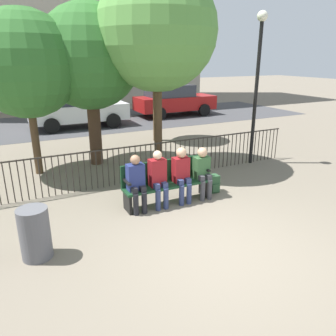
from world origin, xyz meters
TOP-DOWN VIEW (x-y plane):
  - ground_plane at (0.00, 0.00)m, footprint 80.00×80.00m
  - park_bench at (0.00, 2.07)m, footprint 1.95×0.45m
  - seated_person_0 at (-0.73, 1.94)m, footprint 0.34×0.39m
  - seated_person_1 at (-0.25, 1.94)m, footprint 0.34×0.39m
  - seated_person_2 at (0.30, 1.94)m, footprint 0.34×0.39m
  - seated_person_3 at (0.82, 1.94)m, footprint 0.34×0.39m
  - backpack at (1.21, 2.08)m, footprint 0.27×0.26m
  - fence_railing at (-0.02, 3.49)m, footprint 9.01×0.03m
  - tree_0 at (2.09, 7.19)m, footprint 1.93×1.93m
  - tree_1 at (0.85, 4.34)m, footprint 3.07×3.07m
  - tree_2 at (-0.65, 5.42)m, footprint 2.79×2.79m
  - tree_3 at (-2.28, 5.27)m, footprint 2.62×2.62m
  - lamp_post at (3.46, 3.45)m, footprint 0.28×0.28m
  - street_surface at (0.00, 12.00)m, footprint 24.00×6.00m
  - parked_car_0 at (-0.06, 11.00)m, footprint 4.20×1.94m
  - parked_car_1 at (5.19, 11.83)m, footprint 4.20×1.94m
  - trash_bin at (-2.73, 1.10)m, footprint 0.47×0.47m

SIDE VIEW (x-z plane):
  - ground_plane at x=0.00m, z-range 0.00..0.00m
  - street_surface at x=0.00m, z-range 0.00..0.01m
  - backpack at x=1.21m, z-range 0.00..0.41m
  - trash_bin at x=-2.73m, z-range 0.00..0.84m
  - park_bench at x=0.00m, z-range 0.04..0.96m
  - fence_railing at x=-0.02m, z-range 0.08..1.03m
  - seated_person_3 at x=0.82m, z-range 0.08..1.23m
  - seated_person_0 at x=-0.73m, z-range 0.07..1.25m
  - seated_person_1 at x=-0.25m, z-range 0.07..1.28m
  - seated_person_2 at x=0.30m, z-range 0.08..1.29m
  - parked_car_0 at x=-0.06m, z-range 0.03..1.65m
  - parked_car_1 at x=5.19m, z-range 0.03..1.65m
  - lamp_post at x=3.46m, z-range 0.62..4.76m
  - tree_3 at x=-2.28m, z-range 0.75..4.89m
  - tree_0 at x=2.09m, z-range 0.95..4.87m
  - tree_2 at x=-0.65m, z-range 0.78..5.16m
  - tree_1 at x=0.85m, z-range 1.04..6.22m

